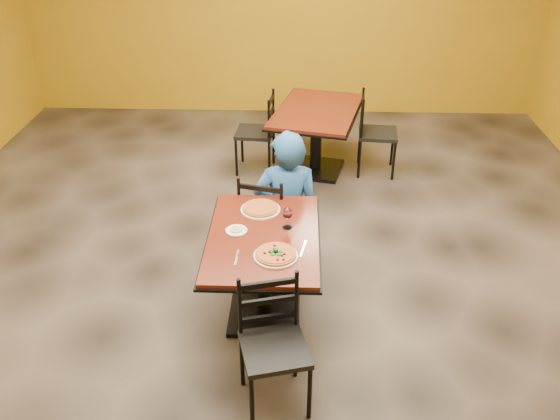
{
  "coord_description": "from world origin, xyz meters",
  "views": [
    {
      "loc": [
        0.25,
        -4.09,
        3.08
      ],
      "look_at": [
        0.11,
        -0.3,
        0.85
      ],
      "focal_mm": 37.79,
      "sensor_mm": 36.0,
      "label": 1
    }
  ],
  "objects_px": {
    "table_main": "(264,257)",
    "chair_main_near": "(275,350)",
    "plate_main": "(276,256)",
    "diner": "(287,194)",
    "side_plate": "(236,230)",
    "chair_second_left": "(255,133)",
    "chair_second_right": "(378,134)",
    "wine_glass": "(287,217)",
    "table_second": "(316,125)",
    "pizza_far": "(260,208)",
    "pizza_main": "(276,254)",
    "plate_far": "(260,210)",
    "chair_main_far": "(267,217)"
  },
  "relations": [
    {
      "from": "table_second",
      "to": "chair_second_left",
      "type": "relative_size",
      "value": 1.6
    },
    {
      "from": "chair_second_right",
      "to": "wine_glass",
      "type": "xyz_separation_m",
      "value": [
        -0.96,
        -2.47,
        0.37
      ]
    },
    {
      "from": "plate_main",
      "to": "chair_second_left",
      "type": "bearing_deg",
      "value": 97.15
    },
    {
      "from": "side_plate",
      "to": "table_main",
      "type": "bearing_deg",
      "value": -14.57
    },
    {
      "from": "table_second",
      "to": "pizza_far",
      "type": "height_order",
      "value": "pizza_far"
    },
    {
      "from": "chair_second_left",
      "to": "wine_glass",
      "type": "relative_size",
      "value": 5.12
    },
    {
      "from": "pizza_main",
      "to": "wine_glass",
      "type": "xyz_separation_m",
      "value": [
        0.07,
        0.37,
        0.07
      ]
    },
    {
      "from": "plate_main",
      "to": "plate_far",
      "type": "xyz_separation_m",
      "value": [
        -0.15,
        0.62,
        0.0
      ]
    },
    {
      "from": "diner",
      "to": "plate_far",
      "type": "bearing_deg",
      "value": 66.93
    },
    {
      "from": "chair_second_right",
      "to": "diner",
      "type": "distance_m",
      "value": 1.95
    },
    {
      "from": "table_main",
      "to": "pizza_main",
      "type": "xyz_separation_m",
      "value": [
        0.1,
        -0.26,
        0.21
      ]
    },
    {
      "from": "chair_main_near",
      "to": "side_plate",
      "type": "distance_m",
      "value": 1.01
    },
    {
      "from": "table_second",
      "to": "pizza_main",
      "type": "bearing_deg",
      "value": -96.75
    },
    {
      "from": "table_second",
      "to": "chair_main_near",
      "type": "relative_size",
      "value": 1.64
    },
    {
      "from": "diner",
      "to": "pizza_main",
      "type": "bearing_deg",
      "value": 84.28
    },
    {
      "from": "table_second",
      "to": "wine_glass",
      "type": "bearing_deg",
      "value": -96.17
    },
    {
      "from": "chair_main_near",
      "to": "chair_second_right",
      "type": "bearing_deg",
      "value": 58.95
    },
    {
      "from": "chair_second_right",
      "to": "plate_far",
      "type": "height_order",
      "value": "chair_second_right"
    },
    {
      "from": "chair_main_near",
      "to": "wine_glass",
      "type": "xyz_separation_m",
      "value": [
        0.05,
        0.97,
        0.39
      ]
    },
    {
      "from": "table_main",
      "to": "table_second",
      "type": "xyz_separation_m",
      "value": [
        0.44,
        2.58,
        0.0
      ]
    },
    {
      "from": "plate_main",
      "to": "table_main",
      "type": "bearing_deg",
      "value": 111.34
    },
    {
      "from": "chair_main_near",
      "to": "wine_glass",
      "type": "bearing_deg",
      "value": 72.19
    },
    {
      "from": "chair_main_near",
      "to": "side_plate",
      "type": "relative_size",
      "value": 5.62
    },
    {
      "from": "side_plate",
      "to": "plate_far",
      "type": "bearing_deg",
      "value": 63.14
    },
    {
      "from": "chair_second_left",
      "to": "chair_second_right",
      "type": "bearing_deg",
      "value": 94.88
    },
    {
      "from": "chair_second_right",
      "to": "plate_main",
      "type": "bearing_deg",
      "value": 164.95
    },
    {
      "from": "table_main",
      "to": "plate_far",
      "type": "xyz_separation_m",
      "value": [
        -0.04,
        0.36,
        0.2
      ]
    },
    {
      "from": "chair_main_far",
      "to": "pizza_main",
      "type": "height_order",
      "value": "chair_main_far"
    },
    {
      "from": "table_main",
      "to": "chair_second_right",
      "type": "bearing_deg",
      "value": 66.33
    },
    {
      "from": "chair_second_left",
      "to": "side_plate",
      "type": "xyz_separation_m",
      "value": [
        0.05,
        -2.53,
        0.29
      ]
    },
    {
      "from": "side_plate",
      "to": "pizza_far",
      "type": "bearing_deg",
      "value": 63.14
    },
    {
      "from": "chair_main_far",
      "to": "side_plate",
      "type": "distance_m",
      "value": 0.8
    },
    {
      "from": "chair_main_near",
      "to": "plate_main",
      "type": "bearing_deg",
      "value": 76.93
    },
    {
      "from": "plate_main",
      "to": "wine_glass",
      "type": "relative_size",
      "value": 1.72
    },
    {
      "from": "side_plate",
      "to": "chair_second_left",
      "type": "bearing_deg",
      "value": 91.21
    },
    {
      "from": "table_main",
      "to": "chair_main_near",
      "type": "relative_size",
      "value": 1.37
    },
    {
      "from": "table_second",
      "to": "plate_main",
      "type": "xyz_separation_m",
      "value": [
        -0.34,
        -2.85,
        0.19
      ]
    },
    {
      "from": "diner",
      "to": "side_plate",
      "type": "distance_m",
      "value": 0.93
    },
    {
      "from": "table_main",
      "to": "pizza_far",
      "type": "distance_m",
      "value": 0.42
    },
    {
      "from": "chair_main_near",
      "to": "diner",
      "type": "xyz_separation_m",
      "value": [
        0.03,
        1.76,
        0.15
      ]
    },
    {
      "from": "table_main",
      "to": "plate_main",
      "type": "height_order",
      "value": "plate_main"
    },
    {
      "from": "pizza_far",
      "to": "pizza_main",
      "type": "bearing_deg",
      "value": -76.82
    },
    {
      "from": "table_main",
      "to": "table_second",
      "type": "relative_size",
      "value": 0.83
    },
    {
      "from": "plate_far",
      "to": "chair_second_left",
      "type": "bearing_deg",
      "value": 95.42
    },
    {
      "from": "table_second",
      "to": "diner",
      "type": "bearing_deg",
      "value": -99.78
    },
    {
      "from": "table_main",
      "to": "chair_second_right",
      "type": "distance_m",
      "value": 2.82
    },
    {
      "from": "chair_second_left",
      "to": "diner",
      "type": "xyz_separation_m",
      "value": [
        0.4,
        -1.68,
        0.14
      ]
    },
    {
      "from": "chair_second_left",
      "to": "chair_second_right",
      "type": "distance_m",
      "value": 1.39
    },
    {
      "from": "chair_second_right",
      "to": "plate_main",
      "type": "xyz_separation_m",
      "value": [
        -1.03,
        -2.85,
        0.29
      ]
    },
    {
      "from": "chair_second_left",
      "to": "wine_glass",
      "type": "height_order",
      "value": "wine_glass"
    }
  ]
}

